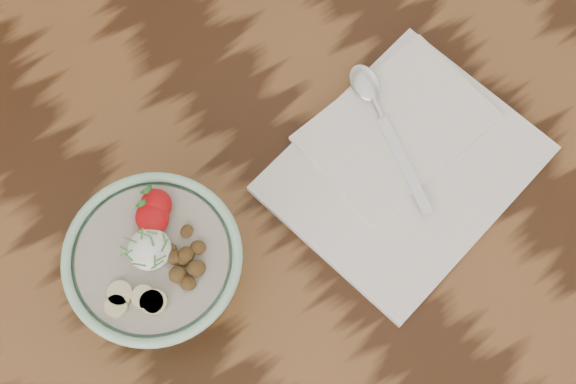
% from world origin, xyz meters
% --- Properties ---
extents(table, '(1.60, 0.90, 0.75)m').
position_xyz_m(table, '(0.00, 0.00, 0.66)').
color(table, black).
rests_on(table, ground).
extents(breakfast_bowl, '(0.17, 0.17, 0.11)m').
position_xyz_m(breakfast_bowl, '(-0.17, 0.02, 0.81)').
color(breakfast_bowl, '#98CCAA').
rests_on(breakfast_bowl, table).
extents(napkin, '(0.30, 0.26, 0.02)m').
position_xyz_m(napkin, '(0.11, -0.02, 0.76)').
color(napkin, white).
rests_on(napkin, table).
extents(spoon, '(0.07, 0.19, 0.01)m').
position_xyz_m(spoon, '(0.12, 0.05, 0.77)').
color(spoon, silver).
rests_on(spoon, napkin).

